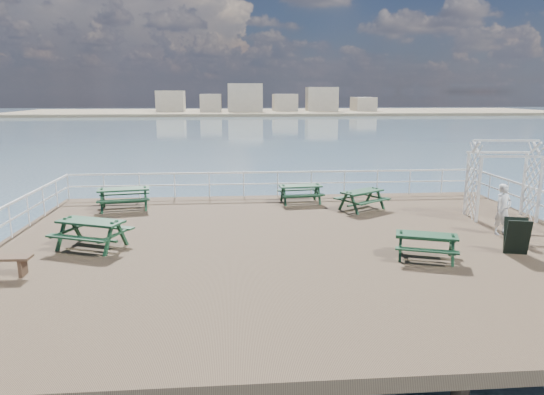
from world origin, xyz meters
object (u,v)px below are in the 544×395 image
Objects in this scene: picnic_table_c at (362,196)px; person at (503,209)px; picnic_table_a at (124,194)px; picnic_table_b at (300,190)px; picnic_table_e at (426,241)px; picnic_table_d at (91,228)px; trellis_arbor at (502,184)px.

person is at bearing -77.42° from picnic_table_c.
picnic_table_b is at bearing -5.24° from picnic_table_a.
picnic_table_c is at bearing 112.04° from picnic_table_e.
person is (12.62, 0.34, 0.22)m from picnic_table_d.
picnic_table_e is at bearing -131.27° from trellis_arbor.
picnic_table_d is at bearing 165.29° from person.
picnic_table_c is (9.15, -0.81, -0.06)m from picnic_table_a.
person reaches higher than picnic_table_c.
picnic_table_e is (9.32, -1.71, -0.09)m from picnic_table_d.
trellis_arbor is (13.66, 2.28, 0.66)m from picnic_table_d.
picnic_table_d is at bearing 171.81° from picnic_table_c.
person is at bearing -112.03° from trellis_arbor.
trellis_arbor is (6.79, -3.04, 0.72)m from picnic_table_b.
picnic_table_a is 1.10× the size of picnic_table_e.
picnic_table_b is at bearing 122.94° from person.
picnic_table_d is (-6.86, -5.31, 0.06)m from picnic_table_b.
trellis_arbor reaches higher than picnic_table_e.
picnic_table_a is 0.76× the size of trellis_arbor.
person is (3.55, -3.63, 0.27)m from picnic_table_c.
picnic_table_c is at bearing -14.69° from picnic_table_a.
picnic_table_d is at bearing -164.39° from trellis_arbor.
person is (12.70, -4.44, 0.22)m from picnic_table_a.
picnic_table_a is 13.46m from person.
person is at bearing -45.99° from picnic_table_b.
picnic_table_e is at bearing -119.33° from picnic_table_c.
picnic_table_e is 1.20× the size of person.
picnic_table_b is 1.12× the size of person.
picnic_table_b is at bearing 116.81° from picnic_table_c.
trellis_arbor reaches higher than picnic_table_c.
person is at bearing -28.88° from picnic_table_a.
picnic_table_c is 5.69m from picnic_table_e.
picnic_table_b is 0.83× the size of picnic_table_c.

